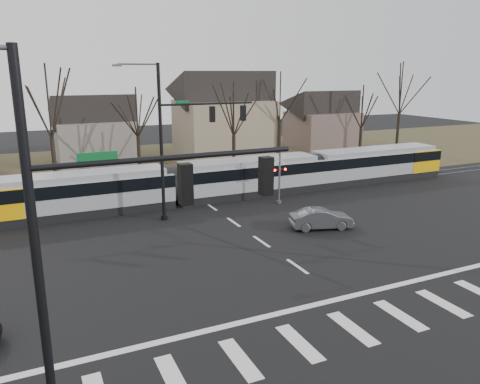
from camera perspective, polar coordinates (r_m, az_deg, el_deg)
name	(u,v)px	position (r m, az deg, el deg)	size (l,w,h in m)	color
ground	(320,282)	(22.82, 9.68, -10.76)	(140.00, 140.00, 0.00)	black
grass_verge	(150,164)	(51.24, -10.86, 3.32)	(140.00, 28.00, 0.01)	#38331E
crosswalk	(377,321)	(20.04, 16.34, -14.91)	(27.00, 2.60, 0.01)	silver
stop_line	(343,298)	(21.52, 12.44, -12.50)	(28.00, 0.35, 0.01)	silver
lane_dashes	(202,200)	(36.29, -4.64, -1.01)	(0.18, 30.00, 0.01)	silver
rail_pair	(203,201)	(36.11, -4.53, -1.05)	(90.00, 1.52, 0.06)	#59595E
tram	(247,176)	(37.37, 0.90, 2.02)	(39.05, 2.90, 2.96)	gray
sedan	(321,219)	(30.01, 9.87, -3.22)	(4.17, 2.38, 1.30)	#3E4144
signal_pole_near_left	(108,241)	(11.68, -15.80, -5.78)	(9.28, 0.44, 10.20)	black
signal_pole_far	(184,134)	(31.15, -6.79, 7.07)	(9.28, 0.44, 10.20)	black
rail_crossing_signal	(279,179)	(35.05, 4.83, 1.59)	(1.08, 0.36, 4.00)	#59595B
tree_row	(184,122)	(45.34, -6.80, 8.45)	(59.20, 7.20, 10.00)	black
house_b	(94,126)	(53.65, -17.35, 7.70)	(8.64, 7.56, 7.65)	slate
house_c	(224,112)	(54.29, -2.02, 9.75)	(10.80, 8.64, 10.10)	gray
house_d	(323,116)	(63.38, 10.03, 9.06)	(8.64, 7.56, 7.65)	brown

